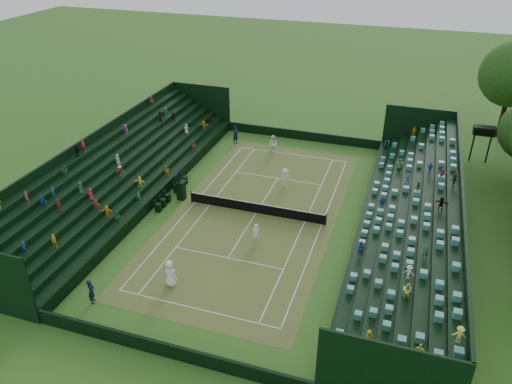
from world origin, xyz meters
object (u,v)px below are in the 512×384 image
player_near_west (170,273)px  player_far_east (285,177)px  umpire_chair (181,188)px  tennis_net (256,208)px  player_far_west (273,144)px  player_near_east (256,234)px

player_near_west → player_far_east: size_ratio=1.17×
umpire_chair → player_far_east: umpire_chair is taller
tennis_net → player_near_west: player_near_west is taller
player_far_west → player_far_east: bearing=-40.2°
umpire_chair → player_near_west: size_ratio=1.30×
player_near_west → player_far_west: size_ratio=1.02×
player_far_west → player_far_east: size_ratio=1.14×
player_near_east → player_far_west: size_ratio=0.88×
player_near_east → player_far_west: 15.94m
tennis_net → player_far_west: 11.77m
player_far_east → player_near_east: bearing=-106.6°
player_near_west → umpire_chair: bearing=-49.5°
tennis_net → player_near_west: (-2.50, -10.34, 0.46)m
player_far_west → player_far_east: (2.99, -6.30, -0.12)m
tennis_net → player_near_west: 10.65m
tennis_net → player_near_east: (1.33, -3.99, 0.32)m
umpire_chair → player_near_east: bearing=-27.2°
tennis_net → player_far_east: 5.39m
tennis_net → umpire_chair: umpire_chair is taller
tennis_net → player_far_west: size_ratio=6.06×
tennis_net → umpire_chair: bearing=178.3°
tennis_net → player_far_east: size_ratio=6.89×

